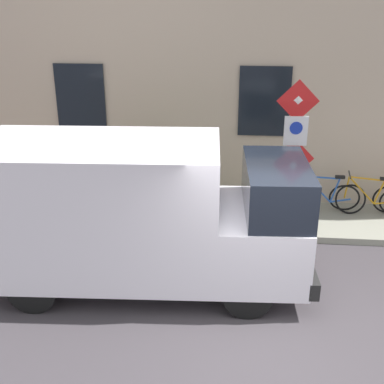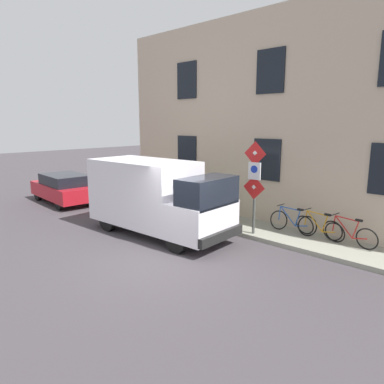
% 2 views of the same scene
% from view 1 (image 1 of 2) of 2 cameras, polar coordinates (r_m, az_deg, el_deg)
% --- Properties ---
extents(ground_plane, '(80.00, 80.00, 0.00)m').
position_cam_1_polar(ground_plane, '(7.62, 8.74, -16.49)').
color(ground_plane, '#3F3A3E').
extents(sidewalk_slab, '(1.79, 16.70, 0.14)m').
position_cam_1_polar(sidewalk_slab, '(11.00, 7.72, -3.06)').
color(sidewalk_slab, gray).
rests_on(sidewalk_slab, ground_plane).
extents(building_facade, '(0.75, 14.70, 7.66)m').
position_cam_1_polar(building_facade, '(11.24, 8.52, 17.40)').
color(building_facade, '#BCA891').
rests_on(building_facade, ground_plane).
extents(sign_post_stacked, '(0.16, 0.56, 2.93)m').
position_cam_1_polar(sign_post_stacked, '(9.71, 11.57, 5.51)').
color(sign_post_stacked, '#474C47').
rests_on(sign_post_stacked, sidewalk_slab).
extents(delivery_van, '(2.26, 5.42, 2.50)m').
position_cam_1_polar(delivery_van, '(8.24, -6.09, -2.26)').
color(delivery_van, white).
rests_on(delivery_van, ground_plane).
extents(bicycle_orange, '(0.47, 1.72, 0.89)m').
position_cam_1_polar(bicycle_orange, '(11.50, 19.48, -0.65)').
color(bicycle_orange, black).
rests_on(bicycle_orange, sidewalk_slab).
extents(bicycle_blue, '(0.46, 1.71, 0.89)m').
position_cam_1_polar(bicycle_blue, '(11.30, 14.92, -0.50)').
color(bicycle_blue, black).
rests_on(bicycle_blue, sidewalk_slab).
extents(pedestrian, '(0.30, 0.42, 1.72)m').
position_cam_1_polar(pedestrian, '(10.82, -5.16, 2.35)').
color(pedestrian, '#262B47').
rests_on(pedestrian, sidewalk_slab).
extents(litter_bin, '(0.44, 0.44, 0.90)m').
position_cam_1_polar(litter_bin, '(10.29, 1.92, -1.53)').
color(litter_bin, '#2D5133').
rests_on(litter_bin, sidewalk_slab).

